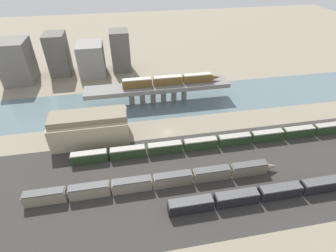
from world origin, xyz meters
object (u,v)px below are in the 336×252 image
(train_yard_mid, at_px, (157,181))
(train_yard_near, at_px, (263,194))
(train_on_bridge, at_px, (171,80))
(train_yard_far, at_px, (221,141))
(warehouse_building, at_px, (90,128))

(train_yard_mid, bearing_deg, train_yard_near, -19.08)
(train_yard_mid, bearing_deg, train_on_bridge, 74.29)
(train_on_bridge, relative_size, train_yard_far, 0.42)
(train_on_bridge, height_order, train_yard_mid, train_on_bridge)
(train_on_bridge, relative_size, warehouse_building, 1.62)
(train_on_bridge, bearing_deg, train_yard_near, -75.73)
(train_yard_mid, height_order, warehouse_building, warehouse_building)
(train_yard_near, bearing_deg, train_yard_far, 98.53)
(train_yard_near, distance_m, warehouse_building, 59.88)
(train_on_bridge, xyz_separation_m, train_yard_far, (11.10, -33.77, -8.13))
(train_yard_far, distance_m, warehouse_building, 45.91)
(warehouse_building, bearing_deg, train_yard_far, -14.91)
(train_on_bridge, xyz_separation_m, train_yard_near, (14.71, -57.84, -8.13))
(train_yard_near, bearing_deg, train_on_bridge, 104.27)
(train_on_bridge, xyz_separation_m, warehouse_building, (-33.15, -21.99, -4.84))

